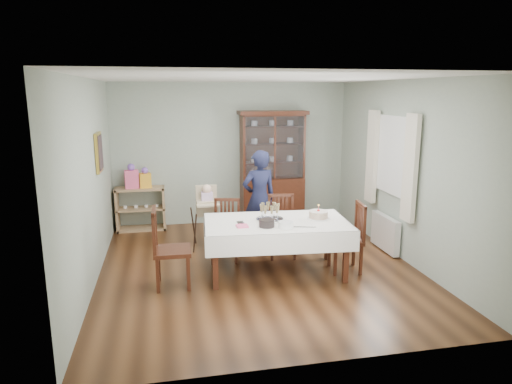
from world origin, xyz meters
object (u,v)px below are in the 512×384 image
object	(u,v)px
dining_table	(276,247)
china_cabinet	(272,166)
high_chair	(208,223)
champagne_tray	(270,215)
chair_far_right	(282,238)
chair_end_left	(171,263)
woman	(259,199)
gift_bag_pink	(132,177)
chair_end_right	(346,251)
sideboard	(141,209)
birthday_cake	(318,215)
gift_bag_orange	(145,179)
chair_far_left	(226,242)

from	to	relation	value
dining_table	china_cabinet	world-z (taller)	china_cabinet
high_chair	champagne_tray	size ratio (longest dim) A/B	2.72
chair_far_right	chair_end_left	distance (m)	1.90
woman	gift_bag_pink	world-z (taller)	woman
chair_end_right	chair_end_left	bearing A→B (deg)	-81.51
dining_table	woman	size ratio (longest dim) A/B	1.30
china_cabinet	sideboard	distance (m)	2.60
woman	champagne_tray	world-z (taller)	woman
high_chair	champagne_tray	bearing A→B (deg)	-58.25
chair_far_right	high_chair	bearing A→B (deg)	155.17
chair_end_left	dining_table	bearing A→B (deg)	-82.46
sideboard	woman	xyz separation A→B (m)	(1.97, -1.32, 0.40)
dining_table	birthday_cake	bearing A→B (deg)	0.62
chair_end_right	high_chair	bearing A→B (deg)	-120.76
dining_table	gift_bag_orange	xyz separation A→B (m)	(-1.85, 2.53, 0.58)
china_cabinet	sideboard	xyz separation A→B (m)	(-2.50, 0.02, -0.72)
chair_end_right	high_chair	size ratio (longest dim) A/B	0.94
woman	birthday_cake	xyz separation A→B (m)	(0.60, -1.22, 0.01)
china_cabinet	chair_end_left	world-z (taller)	china_cabinet
sideboard	high_chair	distance (m)	1.65
dining_table	gift_bag_pink	world-z (taller)	gift_bag_pink
chair_far_left	gift_bag_pink	size ratio (longest dim) A/B	2.03
chair_end_left	gift_bag_orange	world-z (taller)	gift_bag_orange
chair_far_left	gift_bag_pink	world-z (taller)	gift_bag_pink
chair_end_right	gift_bag_pink	size ratio (longest dim) A/B	2.19
chair_far_right	gift_bag_pink	bearing A→B (deg)	148.58
dining_table	chair_end_right	size ratio (longest dim) A/B	2.10
chair_end_right	woman	world-z (taller)	woman
chair_end_left	champagne_tray	distance (m)	1.50
champagne_tray	dining_table	bearing A→B (deg)	-48.58
high_chair	gift_bag_orange	distance (m)	1.66
gift_bag_orange	high_chair	bearing A→B (deg)	-49.48
chair_far_left	chair_end_left	distance (m)	1.19
china_cabinet	chair_far_right	size ratio (longest dim) A/B	2.28
high_chair	champagne_tray	distance (m)	1.52
chair_end_right	birthday_cake	size ratio (longest dim) A/B	3.23
china_cabinet	chair_far_left	distance (m)	2.33
dining_table	high_chair	size ratio (longest dim) A/B	1.98
sideboard	chair_end_left	world-z (taller)	chair_end_left
chair_end_left	chair_far_right	bearing A→B (deg)	-63.17
chair_end_left	birthday_cake	xyz separation A→B (m)	(2.07, 0.16, 0.50)
chair_end_left	gift_bag_orange	xyz separation A→B (m)	(-0.39, 2.68, 0.65)
woman	gift_bag_orange	world-z (taller)	woman
chair_far_left	woman	bearing A→B (deg)	55.32
high_chair	gift_bag_pink	world-z (taller)	gift_bag_pink
dining_table	champagne_tray	bearing A→B (deg)	131.42
birthday_cake	gift_bag_pink	bearing A→B (deg)	137.00
chair_far_right	birthday_cake	size ratio (longest dim) A/B	3.10
chair_far_left	chair_far_right	xyz separation A→B (m)	(0.87, -0.03, 0.01)
high_chair	chair_end_right	bearing A→B (deg)	-37.52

